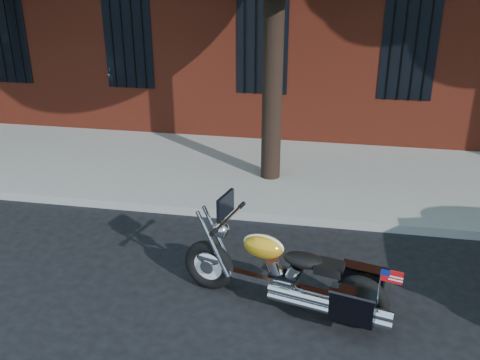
# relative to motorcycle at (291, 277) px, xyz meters

# --- Properties ---
(ground) EXTENTS (120.00, 120.00, 0.00)m
(ground) POSITION_rel_motorcycle_xyz_m (-1.25, 0.93, -0.47)
(ground) COLOR black
(ground) RESTS_ON ground
(curb) EXTENTS (40.00, 0.16, 0.15)m
(curb) POSITION_rel_motorcycle_xyz_m (-1.25, 2.31, -0.39)
(curb) COLOR gray
(curb) RESTS_ON ground
(sidewalk) EXTENTS (40.00, 3.60, 0.15)m
(sidewalk) POSITION_rel_motorcycle_xyz_m (-1.25, 4.19, -0.39)
(sidewalk) COLOR gray
(sidewalk) RESTS_ON ground
(motorcycle) EXTENTS (2.61, 1.19, 1.38)m
(motorcycle) POSITION_rel_motorcycle_xyz_m (0.00, 0.00, 0.00)
(motorcycle) COLOR black
(motorcycle) RESTS_ON ground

